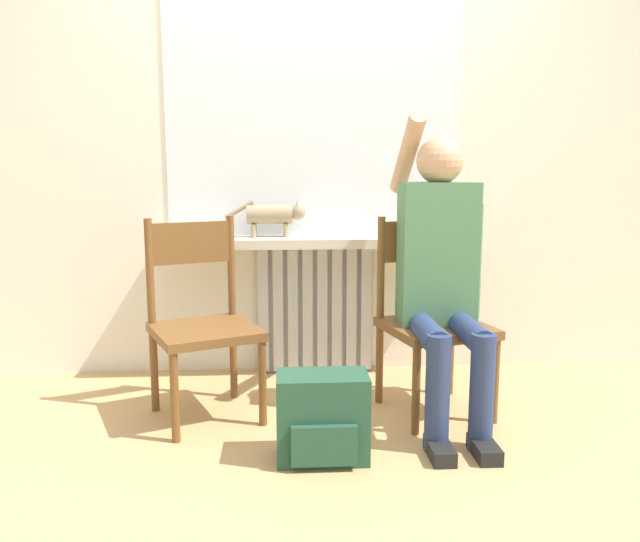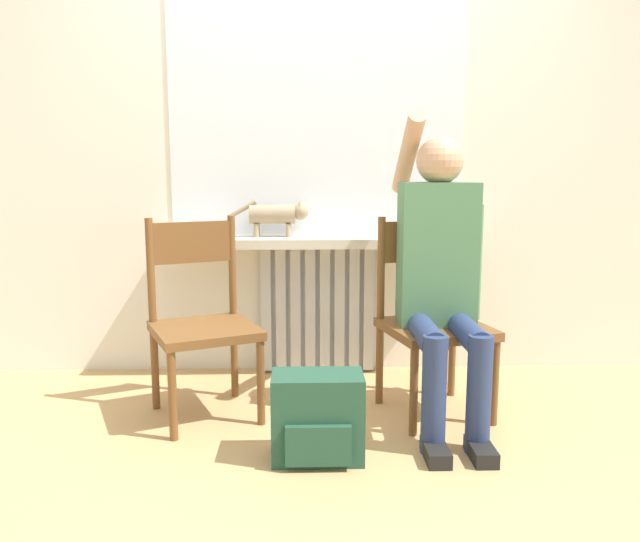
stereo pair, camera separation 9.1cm
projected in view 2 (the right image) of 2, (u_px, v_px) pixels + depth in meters
The scene contains 10 objects.
ground_plane at pixel (325, 464), 2.41m from camera, with size 12.00×12.00×0.00m, color tan.
wall_with_window at pixel (317, 129), 3.41m from camera, with size 7.00×0.06×2.70m.
radiator at pixel (317, 309), 3.49m from camera, with size 0.65×0.08×0.72m.
windowsill at pixel (318, 242), 3.35m from camera, with size 1.66×0.26×0.05m.
window_glass at pixel (317, 110), 3.36m from camera, with size 1.59×0.01×1.35m.
chair_left at pixel (202, 318), 2.86m from camera, with size 0.58×0.58×0.91m.
chair_right at pixel (432, 317), 2.89m from camera, with size 0.54×0.54×0.91m.
person at pixel (441, 268), 2.74m from camera, with size 0.36×0.98×1.39m.
cat at pixel (278, 214), 3.35m from camera, with size 0.44×0.10×0.20m.
backpack at pixel (318, 418), 2.43m from camera, with size 0.36×0.23×0.34m.
Camera 2 is at (-0.09, -2.26, 1.12)m, focal length 35.00 mm.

